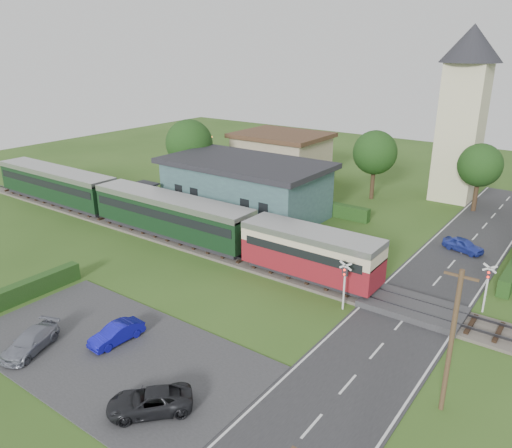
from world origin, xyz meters
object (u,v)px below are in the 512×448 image
Objects in this scene: car_park_blue at (116,333)px; pedestrian_near at (284,239)px; crossing_signal_far at (488,281)px; car_park_dark at (150,401)px; car_park_silver at (30,342)px; train at (145,207)px; house_west at (281,155)px; church_tower at (464,102)px; crossing_signal_near at (345,278)px; pedestrian_far at (171,206)px; car_on_road at (463,245)px; station_building at (245,187)px; equipment_hut at (144,196)px.

pedestrian_near reaches higher than car_park_blue.
crossing_signal_far is 20.97m from car_park_dark.
car_park_silver is (-3.09, -3.27, 0.01)m from car_park_blue.
pedestrian_near is at bearing 10.66° from train.
house_west is 2.83× the size of car_park_dark.
church_tower is 29.57m from crossing_signal_near.
pedestrian_near is 1.07× the size of pedestrian_far.
car_on_road is 1.73× the size of pedestrian_far.
pedestrian_far reaches higher than car_on_road.
car_park_blue is 1.61× the size of pedestrian_near.
church_tower reaches higher than car_park_blue.
station_building is 4.37× the size of car_park_silver.
crossing_signal_far reaches higher than pedestrian_far.
house_west is at bearing 130.11° from crossing_signal_near.
church_tower is at bearing -16.06° from pedestrian_far.
house_west is at bearing 158.27° from car_park_dark.
equipment_hut is at bearing 167.06° from crossing_signal_near.
equipment_hut is at bearing -135.25° from church_tower.
equipment_hut is 20.05m from house_west.
car_park_silver is 8.81m from car_park_dark.
pedestrian_far is (-9.32, 19.92, 0.76)m from car_park_silver.
station_building reaches higher than crossing_signal_far.
crossing_signal_near is at bearing 29.92° from car_park_silver.
equipment_hut is 31.61m from crossing_signal_far.
train reaches higher than equipment_hut.
equipment_hut is at bearing 178.54° from crossing_signal_far.
house_west is (3.00, 19.80, 1.04)m from equipment_hut.
house_west reaches higher than train.
house_west is 40.77m from car_park_silver.
car_park_dark is at bearing -21.66° from car_park_blue.
church_tower reaches higher than pedestrian_far.
equipment_hut is 29.23m from car_on_road.
equipment_hut is 0.78× the size of crossing_signal_far.
crossing_signal_near is at bearing -6.67° from train.
church_tower is 5.53× the size of car_park_blue.
crossing_signal_far reaches higher than car_park_silver.
train reaches higher than pedestrian_near.
church_tower reaches higher than crossing_signal_far.
crossing_signal_far reaches higher than car_park_blue.
crossing_signal_near reaches higher than car_park_silver.
car_park_dark is at bearing -64.46° from house_west.
pedestrian_far is (-28.08, 1.03, -0.77)m from crossing_signal_far.
car_park_blue is (7.94, -22.22, -2.09)m from station_building.
car_on_road is (24.98, -11.43, -2.20)m from house_west.
pedestrian_far is (-20.88, 5.83, -0.77)m from crossing_signal_near.
pedestrian_near is at bearing -2.58° from equipment_hut.
house_west is (-20.00, -3.00, -7.43)m from church_tower.
car_park_silver is 0.96× the size of car_park_dark.
pedestrian_near is at bearing 57.50° from car_park_silver.
crossing_signal_near is 1.77× the size of pedestrian_far.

